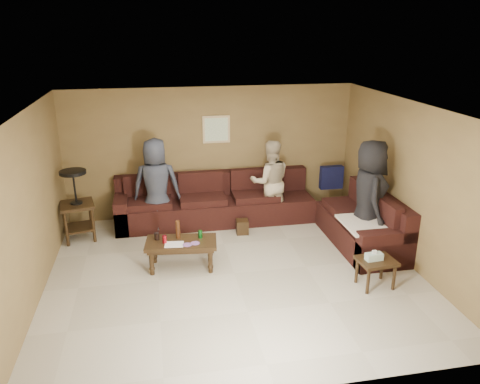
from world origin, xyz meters
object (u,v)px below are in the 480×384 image
Objects in this scene: coffee_table at (181,245)px; person_middle at (270,182)px; end_table_left at (77,204)px; waste_bin at (242,227)px; side_table_right at (376,263)px; person_left at (156,185)px; person_right at (369,196)px; sectional_sofa at (263,213)px.

person_middle is at bearing 40.69° from coffee_table.
end_table_left reaches higher than waste_bin.
side_table_right is 2.22× the size of waste_bin.
person_left is 3.68m from person_right.
sectional_sofa is 2.50m from side_table_right.
coffee_table is (-1.58, -1.17, 0.06)m from sectional_sofa.
waste_bin is at bearing 42.45° from coffee_table.
side_table_right is 2.79m from person_middle.
end_table_left is at bearing 5.36° from person_middle.
person_middle is at bearing 53.64° from person_right.
side_table_right is 0.33× the size of person_left.
person_left is 0.92× the size of person_right.
side_table_right is at bearing -54.63° from waste_bin.
person_left reaches higher than coffee_table.
sectional_sofa is at bearing 116.15° from side_table_right.
person_right is (0.40, 1.18, 0.56)m from side_table_right.
sectional_sofa is 0.63m from person_middle.
person_left is at bearing 3.08° from person_middle.
person_right is (1.29, -1.43, 0.14)m from person_middle.
sectional_sofa is at bearing 14.28° from waste_bin.
coffee_table is 1.99× the size of side_table_right.
person_left reaches higher than end_table_left.
end_table_left is 1.39m from person_left.
coffee_table is 3.13m from person_right.
end_table_left is at bearing 150.75° from side_table_right.
person_right is at bearing -26.68° from waste_bin.
person_left is at bearing 101.62° from coffee_table.
person_middle is 1.94m from person_right.
sectional_sofa is 0.47m from waste_bin.
person_right is at bearing 1.91° from coffee_table.
person_left is (-1.48, 0.45, 0.73)m from waste_bin.
waste_bin is at bearing -6.12° from end_table_left.
person_right is at bearing 71.43° from side_table_right.
end_table_left is 0.67× the size of person_right.
coffee_table reaches higher than waste_bin.
sectional_sofa reaches higher than side_table_right.
person_right is (1.91, -0.96, 0.80)m from waste_bin.
person_left is at bearing 139.10° from side_table_right.
side_table_right reaches higher than waste_bin.
person_left is (-3.00, 2.59, 0.48)m from side_table_right.
coffee_table is 2.39m from person_middle.
waste_bin is at bearing 166.64° from person_left.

